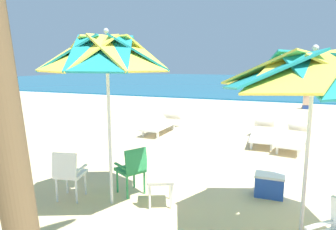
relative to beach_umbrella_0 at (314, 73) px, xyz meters
name	(u,v)px	position (x,y,z in m)	size (l,w,h in m)	color
ground_plane	(329,177)	(0.65, 2.50, -2.20)	(80.00, 80.00, 0.00)	beige
sea	(293,83)	(0.65, 32.45, -2.15)	(80.00, 36.00, 0.10)	#19607F
surf_foam	(301,104)	(0.65, 14.15, -2.20)	(80.00, 0.70, 0.01)	white
beach_umbrella_0	(314,73)	(0.00, 0.00, 0.00)	(2.33, 2.33, 2.55)	silver
beach_umbrella_1	(107,56)	(-2.92, -0.11, 0.22)	(2.07, 2.07, 2.84)	silver
plastic_chair_2	(132,168)	(-2.74, 0.32, -1.71)	(0.62, 0.61, 0.87)	#2D8C4C
plastic_chair_3	(69,172)	(-3.66, -0.25, -1.71)	(0.52, 0.54, 0.87)	white
plastic_chair_4	(160,177)	(-2.12, 0.08, -1.71)	(0.58, 0.60, 0.87)	white
plastic_chair_7	(5,154)	(-5.56, 0.16, -1.71)	(0.52, 0.50, 0.87)	white
sun_lounger_1	(294,138)	(0.01, 4.59, -1.92)	(1.00, 2.22, 0.62)	white
sun_lounger_2	(263,133)	(-0.81, 4.88, -1.92)	(0.67, 2.16, 0.62)	white
sun_lounger_3	(162,124)	(-4.10, 5.09, -1.92)	(0.75, 2.18, 0.62)	white
cooler_box	(269,185)	(-0.47, 1.11, -2.00)	(0.50, 0.34, 0.40)	blue
beachgoer_seated	(306,103)	(0.79, 12.46, -1.91)	(0.30, 0.93, 0.92)	#2D4CA5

